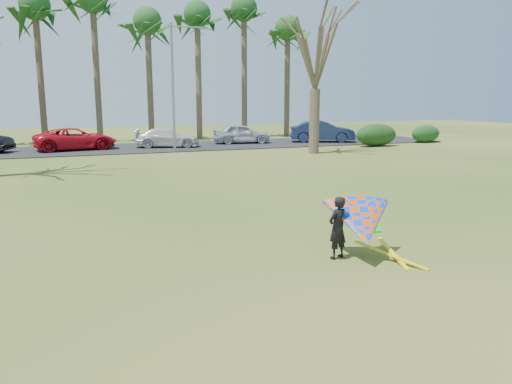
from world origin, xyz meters
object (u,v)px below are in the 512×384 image
object	(u,v)px
streetlight	(175,81)
car_3	(167,138)
bare_tree_right	(316,45)
car_2	(75,139)
car_5	(322,131)
kite_flyer	(360,223)
car_4	(241,134)

from	to	relation	value
streetlight	car_3	xyz separation A→B (m)	(-0.15, 2.57, -3.76)
bare_tree_right	car_2	bearing A→B (deg)	153.51
car_2	car_5	xyz separation A→B (m)	(17.90, -0.74, 0.09)
bare_tree_right	streetlight	distance (m)	9.05
streetlight	kite_flyer	world-z (taller)	streetlight
car_3	car_5	distance (m)	11.93
car_2	car_4	xyz separation A→B (m)	(11.74, 0.46, 0.00)
bare_tree_right	car_2	distance (m)	16.64
bare_tree_right	car_3	world-z (taller)	bare_tree_right
bare_tree_right	car_2	xyz separation A→B (m)	(-13.97, 6.96, -5.79)
car_3	kite_flyer	xyz separation A→B (m)	(-0.66, -25.42, 0.14)
streetlight	car_2	distance (m)	7.74
streetlight	bare_tree_right	bearing A→B (deg)	-27.03
kite_flyer	car_4	bearing A→B (deg)	76.27
car_3	kite_flyer	size ratio (longest dim) A/B	1.85
car_3	car_4	xyz separation A→B (m)	(5.76, 0.85, 0.08)
bare_tree_right	car_4	size ratio (longest dim) A/B	2.17
car_5	kite_flyer	world-z (taller)	kite_flyer
streetlight	car_5	size ratio (longest dim) A/B	1.62
streetlight	car_3	bearing A→B (deg)	93.32
car_3	car_5	world-z (taller)	car_5
car_4	kite_flyer	xyz separation A→B (m)	(-6.42, -26.28, 0.05)
bare_tree_right	streetlight	size ratio (longest dim) A/B	1.15
car_3	car_5	bearing A→B (deg)	-77.61
car_2	streetlight	bearing A→B (deg)	-125.22
car_2	car_4	world-z (taller)	car_4
car_3	car_2	bearing A→B (deg)	100.31
car_2	car_4	distance (m)	11.75
car_4	car_2	bearing A→B (deg)	100.32
bare_tree_right	car_5	xyz separation A→B (m)	(3.94, 6.22, -5.69)
car_5	kite_flyer	bearing A→B (deg)	176.10
car_3	streetlight	bearing A→B (deg)	-162.61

